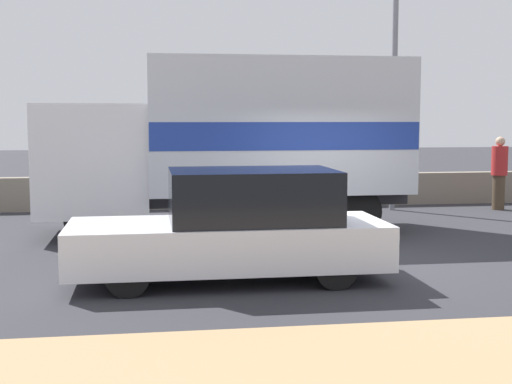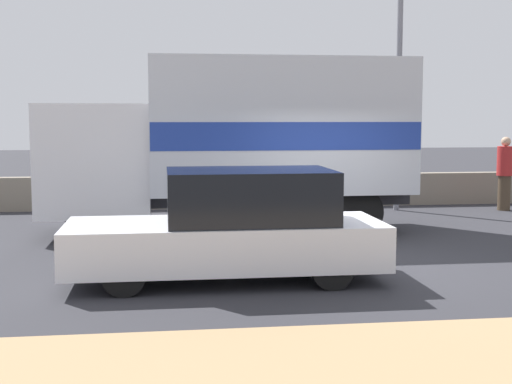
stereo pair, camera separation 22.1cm
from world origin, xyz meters
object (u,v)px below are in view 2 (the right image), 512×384
car_hatchback (234,228)px  pedestrian (505,172)px  box_truck (243,138)px  street_lamp (399,68)px

car_hatchback → pedestrian: 10.00m
car_hatchback → box_truck: bearing=-98.5°
pedestrian → street_lamp: bearing=172.0°
street_lamp → car_hatchback: 8.95m
box_truck → pedestrian: box_truck is taller
street_lamp → car_hatchback: size_ratio=1.33×
street_lamp → car_hatchback: bearing=-124.1°
pedestrian → car_hatchback: bearing=-138.0°
street_lamp → pedestrian: bearing=-8.0°
car_hatchback → street_lamp: bearing=-124.1°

